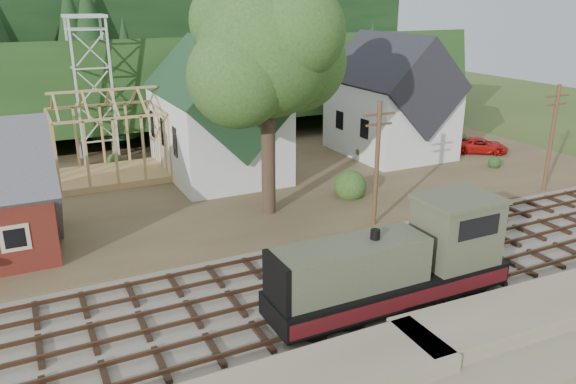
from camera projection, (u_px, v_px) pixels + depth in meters
name	position (u px, v px, depth m)	size (l,w,h in m)	color
ground	(316.00, 289.00, 27.73)	(140.00, 140.00, 0.00)	#384C1E
railroad_bed	(316.00, 287.00, 27.71)	(64.00, 11.00, 0.16)	#726B5B
village_flat	(202.00, 184.00, 42.96)	(64.00, 26.00, 0.30)	brown
hillside	(136.00, 126.00, 63.37)	(70.00, 28.00, 8.00)	#1E3F19
ridge	(111.00, 104.00, 76.94)	(80.00, 20.00, 12.00)	black
church	(217.00, 113.00, 43.58)	(8.40, 15.17, 13.00)	silver
farmhouse	(391.00, 103.00, 49.79)	(8.40, 10.80, 10.60)	silver
timber_frame	(108.00, 142.00, 42.83)	(8.20, 6.20, 6.99)	tan
lattice_tower	(87.00, 45.00, 45.72)	(3.20, 3.20, 12.12)	silver
big_tree	(269.00, 58.00, 33.87)	(10.90, 8.40, 14.70)	#38281E
telegraph_pole_near	(377.00, 163.00, 33.69)	(2.20, 0.28, 8.00)	#4C331E
telegraph_pole_far	(552.00, 137.00, 39.95)	(2.20, 0.28, 8.00)	#4C331E
locomotive	(399.00, 264.00, 25.63)	(11.70, 2.92, 4.69)	black
car_blue	(17.00, 235.00, 31.78)	(1.40, 3.48, 1.19)	#5181AD
car_red	(480.00, 145.00, 51.02)	(2.22, 4.82, 1.34)	red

